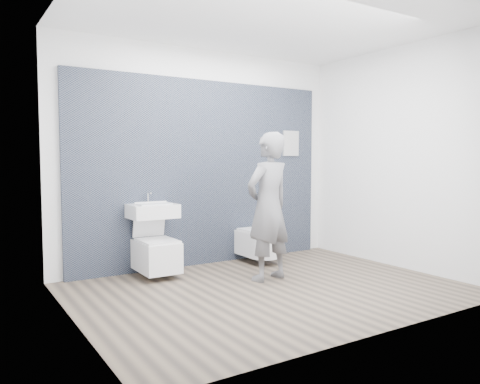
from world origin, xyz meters
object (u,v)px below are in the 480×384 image
washbasin (153,211)px  toilet_square (156,254)px  toilet_rounded (260,243)px  visitor (268,207)px

washbasin → toilet_square: (0.00, -0.09, -0.50)m
toilet_rounded → visitor: size_ratio=0.39×
washbasin → visitor: size_ratio=0.32×
washbasin → toilet_rounded: 1.54m
washbasin → toilet_rounded: (1.45, -0.13, -0.51)m
washbasin → visitor: (1.04, -0.90, 0.07)m
washbasin → visitor: 1.37m
toilet_square → toilet_rounded: (1.45, -0.04, -0.01)m
washbasin → toilet_square: size_ratio=0.68×
visitor → toilet_rounded: bearing=-129.0°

